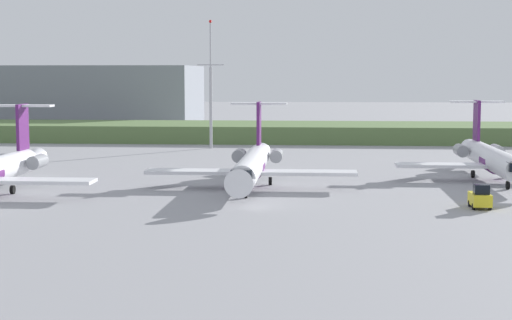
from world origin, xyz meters
TOP-DOWN VIEW (x-y plane):
  - ground_plane at (0.00, 30.00)m, footprint 500.00×500.00m
  - grass_berm at (0.00, 76.43)m, footprint 320.00×20.00m
  - regional_jet_second at (-0.43, 13.06)m, footprint 22.81×31.00m
  - regional_jet_third at (27.23, 21.30)m, footprint 22.81×31.00m
  - antenna_mast at (-10.99, 59.40)m, footprint 4.40×0.50m
  - distant_hangar at (-48.53, 111.03)m, footprint 54.41×29.95m
  - baggage_tug at (21.80, 0.26)m, footprint 1.72×3.20m

SIDE VIEW (x-z plane):
  - ground_plane at x=0.00m, z-range 0.00..0.00m
  - baggage_tug at x=21.80m, z-range -0.15..2.15m
  - grass_berm at x=0.00m, z-range 0.00..3.10m
  - regional_jet_second at x=-0.43m, z-range -1.96..7.04m
  - regional_jet_third at x=27.23m, z-range -1.96..7.04m
  - distant_hangar at x=-48.53m, z-range 0.00..14.11m
  - antenna_mast at x=-10.99m, z-range -1.76..19.40m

